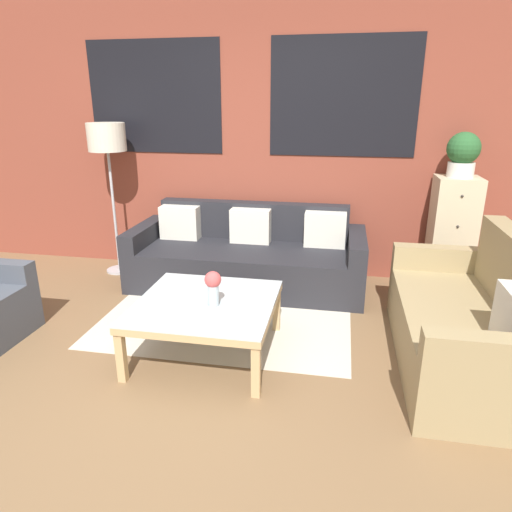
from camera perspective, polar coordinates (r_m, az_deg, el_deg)
ground_plane at (r=3.03m, az=-10.86°, el=-17.17°), size 16.00×16.00×0.00m
wall_back_brick at (r=4.82m, az=-1.17°, el=14.55°), size 8.40×0.09×2.80m
rug at (r=3.98m, az=-3.57°, el=-7.51°), size 2.09×1.52×0.00m
couch_dark at (r=4.55m, az=-1.04°, el=-0.20°), size 2.27×0.88×0.78m
settee_vintage at (r=3.48m, az=25.13°, el=-7.83°), size 0.80×1.70×0.92m
coffee_table at (r=3.30m, az=-6.26°, el=-6.53°), size 0.97×0.97×0.41m
floor_lamp at (r=4.94m, az=-18.10°, el=13.13°), size 0.38×0.38×1.56m
drawer_cabinet at (r=4.72m, az=23.21°, el=2.38°), size 0.39×0.39×1.11m
potted_plant at (r=4.58m, az=24.45°, el=11.61°), size 0.29×0.29×0.40m
flower_vase at (r=3.15m, az=-5.39°, el=-3.68°), size 0.12×0.12×0.25m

